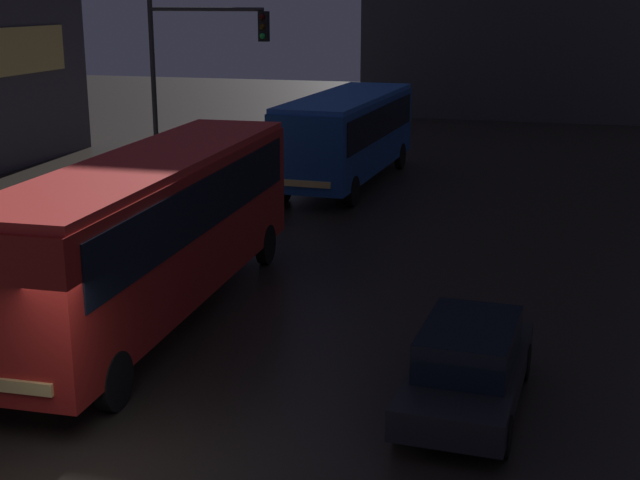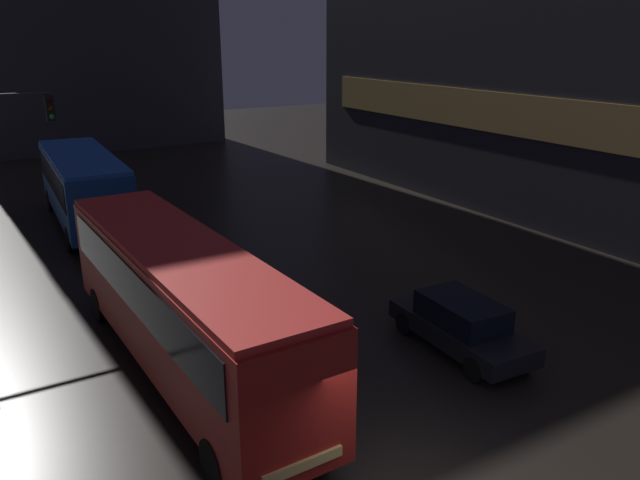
% 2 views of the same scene
% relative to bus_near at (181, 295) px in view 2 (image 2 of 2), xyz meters
% --- Properties ---
extents(building_right_block, '(10.07, 26.67, 12.04)m').
position_rel_bus_near_xyz_m(building_right_block, '(22.08, 7.95, 3.90)').
color(building_right_block, '#2D2D33').
rests_on(building_right_block, ground).
extents(bus_near, '(2.70, 11.48, 3.44)m').
position_rel_bus_near_xyz_m(bus_near, '(0.00, 0.00, 0.00)').
color(bus_near, '#AD1E19').
rests_on(bus_near, ground).
extents(bus_far, '(3.00, 9.87, 3.20)m').
position_rel_bus_near_xyz_m(bus_far, '(0.55, 14.61, -0.14)').
color(bus_far, '#194793').
rests_on(bus_far, ground).
extents(car_taxi, '(1.92, 4.40, 1.45)m').
position_rel_bus_near_xyz_m(car_taxi, '(6.77, -2.62, -1.37)').
color(car_taxi, black).
rests_on(car_taxi, ground).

